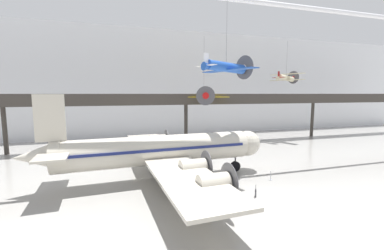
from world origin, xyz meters
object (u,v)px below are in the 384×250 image
Objects in this scene: info_sign_pedestal at (256,192)px; suspended_plane_yellow_lowwing at (204,95)px; suspended_plane_blue_trainer at (226,67)px; suspended_plane_cream_biplane at (286,78)px; airliner_silver_main at (156,151)px; stanchion_barrier at (271,177)px.

suspended_plane_yellow_lowwing is at bearing 112.99° from info_sign_pedestal.
suspended_plane_blue_trainer is 1.05× the size of suspended_plane_cream_biplane.
suspended_plane_cream_biplane is at bearing 80.29° from info_sign_pedestal.
airliner_silver_main is 11.48m from info_sign_pedestal.
suspended_plane_blue_trainer is at bearing -162.03° from suspended_plane_cream_biplane.
suspended_plane_cream_biplane is at bearing 21.29° from suspended_plane_blue_trainer.
stanchion_barrier is at bearing 73.01° from info_sign_pedestal.
stanchion_barrier is (12.42, -3.71, -3.12)m from airliner_silver_main.
suspended_plane_yellow_lowwing is 23.18m from stanchion_barrier.
suspended_plane_blue_trainer is 7.13× the size of info_sign_pedestal.
suspended_plane_blue_trainer reaches higher than suspended_plane_yellow_lowwing.
suspended_plane_yellow_lowwing is at bearing 157.79° from suspended_plane_cream_biplane.
suspended_plane_blue_trainer is 18.85m from suspended_plane_yellow_lowwing.
suspended_plane_blue_trainer is 14.08m from info_sign_pedestal.
airliner_silver_main is 12.37m from suspended_plane_blue_trainer.
airliner_silver_main is 28.57× the size of stanchion_barrier.
suspended_plane_yellow_lowwing is 26.82m from info_sign_pedestal.
suspended_plane_blue_trainer is at bearing 122.72° from info_sign_pedestal.
suspended_plane_blue_trainer is at bearing -6.90° from airliner_silver_main.
airliner_silver_main is 3.64× the size of suspended_plane_cream_biplane.
suspended_plane_cream_biplane reaches higher than airliner_silver_main.
airliner_silver_main is at bearing 157.61° from suspended_plane_blue_trainer.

